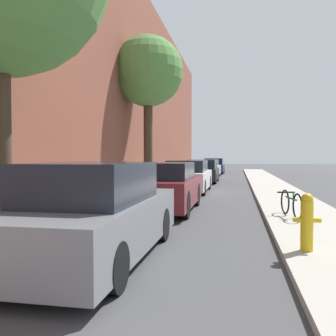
{
  "coord_description": "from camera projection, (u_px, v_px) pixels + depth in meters",
  "views": [
    {
      "loc": [
        1.23,
        0.76,
        1.57
      ],
      "look_at": [
        -0.69,
        10.85,
        1.24
      ],
      "focal_mm": 39.03,
      "sensor_mm": 36.0,
      "label": 1
    }
  ],
  "objects": [
    {
      "name": "bicycle",
      "position": [
        291.0,
        204.0,
        8.7
      ],
      "size": [
        0.44,
        1.49,
        0.61
      ],
      "rotation": [
        0.0,
        0.0,
        0.18
      ],
      "color": "black",
      "rests_on": "sidewalk_right"
    },
    {
      "name": "parked_car_grey",
      "position": [
        96.0,
        214.0,
        5.56
      ],
      "size": [
        1.68,
        4.3,
        1.48
      ],
      "color": "black",
      "rests_on": "ground"
    },
    {
      "name": "sidewalk_right",
      "position": [
        279.0,
        194.0,
        14.7
      ],
      "size": [
        2.0,
        52.0,
        0.12
      ],
      "color": "#9E998E",
      "rests_on": "ground"
    },
    {
      "name": "building_facade_left",
      "position": [
        110.0,
        68.0,
        15.86
      ],
      "size": [
        0.7,
        52.0,
        10.81
      ],
      "color": "brown",
      "rests_on": "ground"
    },
    {
      "name": "sidewalk_left",
      "position": [
        140.0,
        191.0,
        15.79
      ],
      "size": [
        2.0,
        52.0,
        0.12
      ],
      "color": "#9E998E",
      "rests_on": "ground"
    },
    {
      "name": "street_tree_far",
      "position": [
        148.0,
        73.0,
        16.97
      ],
      "size": [
        3.28,
        3.28,
        7.05
      ],
      "color": "#423323",
      "rests_on": "sidewalk_left"
    },
    {
      "name": "parked_car_black",
      "position": [
        203.0,
        172.0,
        21.81
      ],
      "size": [
        1.79,
        4.08,
        1.36
      ],
      "color": "black",
      "rests_on": "ground"
    },
    {
      "name": "parked_car_white",
      "position": [
        188.0,
        177.0,
        15.97
      ],
      "size": [
        1.75,
        4.55,
        1.39
      ],
      "color": "black",
      "rests_on": "ground"
    },
    {
      "name": "parked_car_navy",
      "position": [
        214.0,
        166.0,
        32.88
      ],
      "size": [
        1.76,
        4.23,
        1.37
      ],
      "color": "black",
      "rests_on": "ground"
    },
    {
      "name": "ground_plane",
      "position": [
        207.0,
        194.0,
        15.25
      ],
      "size": [
        120.0,
        120.0,
        0.0
      ],
      "primitive_type": "plane",
      "color": "#3D3D3F"
    },
    {
      "name": "parked_car_silver",
      "position": [
        207.0,
        169.0,
        27.16
      ],
      "size": [
        1.89,
        4.69,
        1.31
      ],
      "color": "black",
      "rests_on": "ground"
    },
    {
      "name": "fire_hydrant",
      "position": [
        307.0,
        221.0,
        5.58
      ],
      "size": [
        0.41,
        0.19,
        0.89
      ],
      "color": "gold",
      "rests_on": "sidewalk_right"
    },
    {
      "name": "parked_car_maroon",
      "position": [
        164.0,
        187.0,
        10.45
      ],
      "size": [
        1.75,
        4.0,
        1.39
      ],
      "color": "black",
      "rests_on": "ground"
    }
  ]
}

